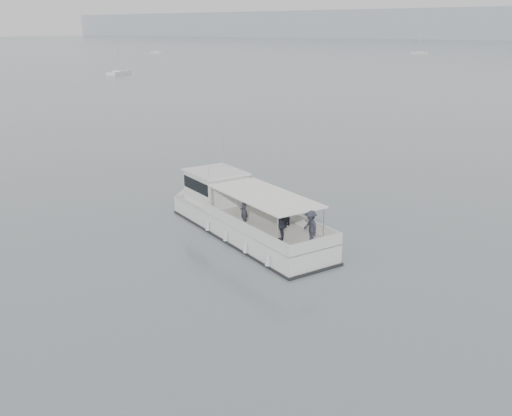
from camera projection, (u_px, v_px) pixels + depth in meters
The scene contains 2 objects.
ground at pixel (136, 234), 29.47m from camera, with size 1400.00×1400.00×0.00m, color slate.
tour_boat at pixel (237, 214), 29.81m from camera, with size 12.35×6.61×5.26m.
Camera 1 is at (21.73, -18.27, 10.17)m, focal length 40.00 mm.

